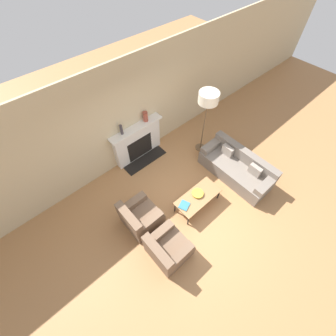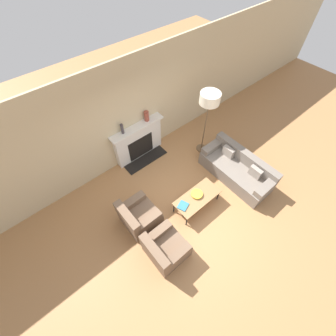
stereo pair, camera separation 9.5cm
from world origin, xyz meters
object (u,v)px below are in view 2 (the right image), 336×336
couch (237,169)px  mantel_vase_left (122,129)px  bowl (197,194)px  floor_lamp (210,101)px  armchair_far (139,217)px  book (183,206)px  coffee_table (197,198)px  fireplace (139,142)px  armchair_near (165,249)px  mantel_vase_center_left (147,116)px

couch → mantel_vase_left: 3.20m
bowl → floor_lamp: floor_lamp is taller
armchair_far → book: size_ratio=2.72×
armchair_far → coffee_table: size_ratio=0.69×
floor_lamp → mantel_vase_left: size_ratio=6.80×
fireplace → armchair_near: size_ratio=1.95×
floor_lamp → mantel_vase_left: bearing=152.7°
couch → armchair_far: bearing=-101.5°
mantel_vase_center_left → bowl: bearing=-96.1°
couch → mantel_vase_left: (-1.96, 2.34, 0.97)m
fireplace → mantel_vase_left: size_ratio=5.47×
couch → mantel_vase_left: mantel_vase_left is taller
book → armchair_near: bearing=-174.2°
armchair_far → armchair_near: bearing=-180.0°
fireplace → armchair_near: 3.00m
bowl → mantel_vase_left: size_ratio=0.97×
fireplace → book: bearing=-98.8°
armchair_near → armchair_far: bearing=0.0°
armchair_near → floor_lamp: floor_lamp is taller
couch → mantel_vase_center_left: size_ratio=7.11×
book → mantel_vase_center_left: 2.50m
armchair_near → mantel_vase_left: 3.01m
floor_lamp → fireplace: bearing=147.4°
coffee_table → mantel_vase_left: mantel_vase_left is taller
armchair_far → mantel_vase_center_left: bearing=-42.8°
coffee_table → mantel_vase_left: size_ratio=4.07×
fireplace → armchair_far: bearing=-126.2°
mantel_vase_left → floor_lamp: bearing=-27.3°
fireplace → floor_lamp: floor_lamp is taller
bowl → mantel_vase_left: bearing=103.0°
bowl → book: bowl is taller
couch → coffee_table: (-1.47, 0.04, 0.08)m
mantel_vase_center_left → mantel_vase_left: bearing=180.0°
armchair_far → bowl: 1.48m
armchair_far → floor_lamp: (2.84, 0.75, 1.43)m
fireplace → armchair_far: size_ratio=1.95×
bowl → mantel_vase_left: mantel_vase_left is taller
bowl → floor_lamp: size_ratio=0.14×
couch → bowl: size_ratio=7.03×
mantel_vase_left → mantel_vase_center_left: size_ratio=1.04×
coffee_table → bowl: 0.09m
floor_lamp → mantel_vase_left: (-1.97, 1.01, -0.47)m
couch → book: couch is taller
coffee_table → floor_lamp: floor_lamp is taller
couch → mantel_vase_left: bearing=-140.1°
floor_lamp → coffee_table: bearing=-139.2°
floor_lamp → mantel_vase_left: floor_lamp is taller
armchair_far → mantel_vase_center_left: (1.63, 1.76, 0.95)m
bowl → mantel_vase_center_left: mantel_vase_center_left is taller
couch → fireplace: bearing=-146.2°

